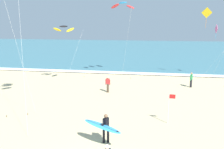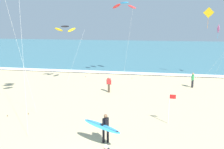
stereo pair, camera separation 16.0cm
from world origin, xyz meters
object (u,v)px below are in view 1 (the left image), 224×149
(surfer_trailing, at_px, (104,126))
(lifeguard_flag, at_px, (169,105))
(kite_diamond_golden_near, at_px, (208,15))
(bystander_red_top, at_px, (108,84))
(kite_arc_charcoal_close, at_px, (64,29))
(kite_arc_cobalt_high, at_px, (123,5))
(bystander_green_top, at_px, (191,80))
(kite_diamond_rose_far, at_px, (217,31))

(surfer_trailing, relative_size, lifeguard_flag, 1.16)
(kite_diamond_golden_near, relative_size, bystander_red_top, 5.28)
(surfer_trailing, height_order, kite_diamond_golden_near, kite_diamond_golden_near)
(surfer_trailing, xyz_separation_m, kite_arc_charcoal_close, (-7.11, 13.24, 4.96))
(surfer_trailing, xyz_separation_m, kite_arc_cobalt_high, (-1.25, 17.80, 7.64))
(kite_arc_cobalt_high, height_order, bystander_red_top, kite_arc_cobalt_high)
(bystander_green_top, bearing_deg, kite_diamond_rose_far, 57.50)
(bystander_red_top, bearing_deg, kite_arc_cobalt_high, 86.65)
(kite_arc_cobalt_high, relative_size, kite_arc_charcoal_close, 1.43)
(kite_diamond_golden_near, height_order, kite_arc_cobalt_high, kite_arc_cobalt_high)
(surfer_trailing, distance_m, kite_arc_charcoal_close, 15.83)
(kite_diamond_golden_near, relative_size, lifeguard_flag, 4.00)
(kite_arc_charcoal_close, distance_m, lifeguard_flag, 15.31)
(kite_diamond_rose_far, relative_size, bystander_green_top, 4.06)
(kite_arc_charcoal_close, bearing_deg, lifeguard_flag, -41.84)
(kite_diamond_rose_far, height_order, kite_arc_cobalt_high, kite_arc_cobalt_high)
(kite_diamond_golden_near, xyz_separation_m, bystander_green_top, (-2.03, -4.59, -6.69))
(kite_arc_cobalt_high, bearing_deg, kite_diamond_golden_near, 1.84)
(kite_arc_cobalt_high, bearing_deg, kite_arc_charcoal_close, -142.13)
(kite_arc_charcoal_close, height_order, bystander_green_top, kite_arc_charcoal_close)
(kite_arc_cobalt_high, distance_m, bystander_green_top, 11.89)
(kite_diamond_rose_far, distance_m, lifeguard_flag, 16.97)
(kite_arc_cobalt_high, xyz_separation_m, bystander_green_top, (7.81, -4.27, -7.87))
(kite_diamond_rose_far, distance_m, kite_arc_cobalt_high, 11.57)
(surfer_trailing, height_order, kite_arc_charcoal_close, kite_arc_charcoal_close)
(kite_diamond_rose_far, height_order, bystander_red_top, kite_diamond_rose_far)
(kite_arc_cobalt_high, xyz_separation_m, kite_arc_charcoal_close, (-5.86, -4.55, -2.67))
(kite_arc_cobalt_high, height_order, kite_arc_charcoal_close, kite_arc_cobalt_high)
(bystander_red_top, distance_m, bystander_green_top, 8.90)
(surfer_trailing, bearing_deg, lifeguard_flag, 43.45)
(surfer_trailing, bearing_deg, bystander_green_top, 64.12)
(surfer_trailing, bearing_deg, kite_arc_cobalt_high, 94.02)
(kite_arc_cobalt_high, distance_m, kite_arc_charcoal_close, 7.88)
(kite_diamond_rose_far, xyz_separation_m, bystander_green_top, (-3.32, -5.21, -4.85))
(kite_arc_cobalt_high, bearing_deg, surfer_trailing, -85.98)
(surfer_trailing, xyz_separation_m, kite_diamond_golden_near, (8.59, 18.11, 6.45))
(bystander_red_top, relative_size, lifeguard_flag, 0.76)
(surfer_trailing, distance_m, kite_arc_cobalt_high, 19.41)
(surfer_trailing, height_order, kite_arc_cobalt_high, kite_arc_cobalt_high)
(kite_diamond_golden_near, height_order, kite_diamond_rose_far, kite_diamond_golden_near)
(surfer_trailing, xyz_separation_m, lifeguard_flag, (3.73, 3.54, 0.22))
(bystander_red_top, xyz_separation_m, bystander_green_top, (8.26, 3.31, 0.00))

